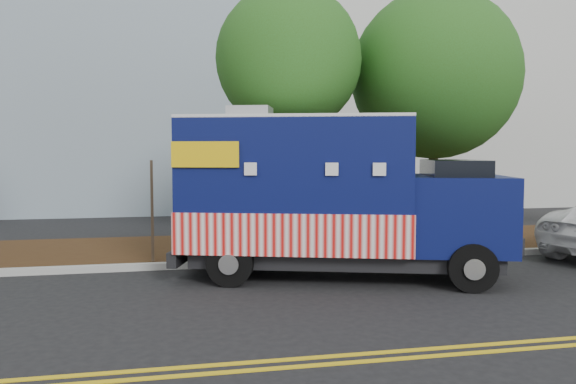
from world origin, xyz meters
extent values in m
plane|color=black|center=(0.00, 0.00, 0.00)|extent=(120.00, 120.00, 0.00)
cube|color=#9E9E99|center=(0.00, 1.40, 0.07)|extent=(120.00, 0.18, 0.15)
cube|color=black|center=(0.00, 3.50, 0.07)|extent=(120.00, 4.00, 0.15)
cube|color=gold|center=(0.00, -4.45, 0.01)|extent=(120.00, 0.10, 0.01)
cube|color=gold|center=(0.00, -4.70, 0.01)|extent=(120.00, 0.10, 0.01)
cylinder|color=#38281C|center=(1.29, 3.25, 2.01)|extent=(0.26, 0.26, 4.02)
sphere|color=#2A5618|center=(1.29, 3.25, 4.96)|extent=(3.76, 3.76, 3.76)
cylinder|color=#38281C|center=(5.59, 3.73, 1.78)|extent=(0.26, 0.26, 3.57)
sphere|color=#2A5618|center=(5.59, 3.73, 4.75)|extent=(4.72, 4.72, 4.72)
cube|color=#473828|center=(-2.13, 1.55, 1.20)|extent=(0.06, 0.06, 2.40)
cube|color=black|center=(1.77, -0.03, 0.45)|extent=(6.37, 3.74, 0.30)
cube|color=#0A114B|center=(0.84, 0.25, 1.94)|extent=(5.06, 3.71, 2.59)
cube|color=red|center=(0.84, 0.25, 1.02)|extent=(5.12, 3.78, 0.81)
cube|color=white|center=(0.84, 0.25, 3.25)|extent=(5.06, 3.71, 0.06)
cube|color=#B7B7BA|center=(-0.08, 0.54, 3.39)|extent=(1.08, 1.08, 0.24)
cube|color=#0A114B|center=(3.93, -0.71, 1.35)|extent=(2.54, 2.79, 1.51)
cube|color=black|center=(3.88, -0.69, 2.07)|extent=(1.65, 2.33, 0.70)
cube|color=black|center=(4.88, -1.00, 0.84)|extent=(0.72, 2.08, 0.32)
cube|color=black|center=(-1.37, 0.94, 0.48)|extent=(0.90, 2.37, 0.30)
cube|color=#B7B7BA|center=(-1.34, 0.93, 1.99)|extent=(0.62, 1.86, 2.05)
cube|color=#B7B7BA|center=(1.53, 1.38, 1.99)|extent=(1.86, 0.62, 1.19)
cube|color=yellow|center=(-1.08, -0.49, 2.53)|extent=(1.24, 0.40, 0.48)
cube|color=yellow|center=(-0.32, 1.96, 2.53)|extent=(1.24, 0.40, 0.48)
cylinder|color=black|center=(3.71, -1.79, 0.45)|extent=(0.95, 0.56, 0.90)
cylinder|color=black|center=(4.36, 0.31, 0.45)|extent=(0.95, 0.56, 0.90)
cylinder|color=black|center=(-0.61, -0.44, 0.45)|extent=(0.95, 0.56, 0.90)
cylinder|color=black|center=(0.04, 1.65, 0.45)|extent=(0.95, 0.56, 0.90)
camera|label=1|loc=(-1.67, -11.09, 2.56)|focal=35.00mm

